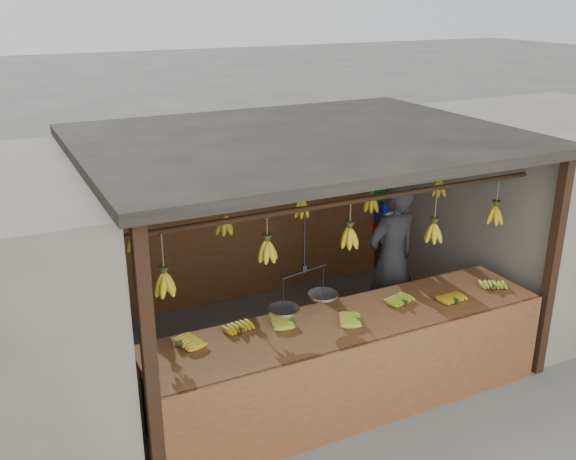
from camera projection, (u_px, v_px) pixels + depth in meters
ground at (300, 348)px, 7.12m from camera, size 80.00×80.00×0.00m
stall at (287, 169)px, 6.71m from camera, size 4.30×3.30×2.40m
neighbor_right at (550, 205)px, 8.22m from camera, size 3.00×3.00×2.30m
counter at (358, 344)px, 5.81m from camera, size 3.85×0.88×0.96m
hanging_bananas at (302, 210)px, 6.56m from camera, size 3.63×2.21×0.40m
balance_scale at (304, 297)px, 5.67m from camera, size 0.72×0.37×0.89m
vendor at (391, 260)px, 7.10m from camera, size 0.73×0.53×1.84m
bag_bundles at (382, 203)px, 8.70m from camera, size 0.08×0.26×1.31m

